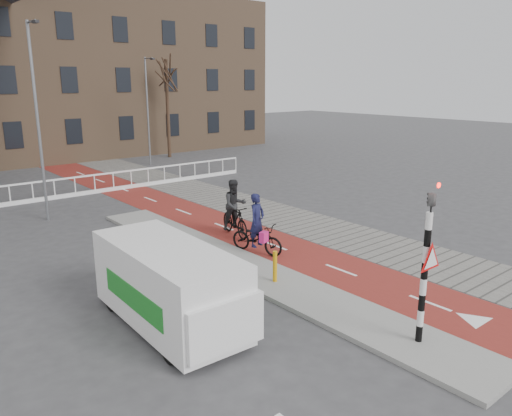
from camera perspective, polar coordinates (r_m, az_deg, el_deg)
ground at (r=13.20m, az=12.02°, el=-10.97°), size 120.00×120.00×0.00m
bike_lane at (r=21.21m, az=-6.88°, el=-0.96°), size 2.50×60.00×0.01m
sidewalk at (r=22.79m, az=-0.97°, el=0.23°), size 3.00×60.00×0.01m
curb_island at (r=15.32m, az=-1.49°, el=-6.75°), size 1.80×16.00×0.12m
traffic_signal at (r=10.95m, az=18.91°, el=-5.60°), size 0.80×0.80×3.68m
bollard at (r=13.97m, az=2.18°, el=-6.68°), size 0.12×0.12×0.89m
cyclist_near at (r=16.46m, az=0.12°, el=-2.91°), size 1.20×2.06×2.02m
cyclist_far at (r=18.24m, az=-2.44°, el=-0.56°), size 1.03×2.05×2.11m
van at (r=11.85m, az=-10.00°, el=-8.56°), size 1.93×4.52×1.92m
tree_right at (r=37.71m, az=-10.05°, el=11.06°), size 0.25×0.25×7.04m
streetlight_near at (r=21.62m, az=-23.64°, el=8.71°), size 0.12×0.12×7.78m
streetlight_right at (r=34.59m, az=-12.28°, el=10.67°), size 0.12×0.12×7.04m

